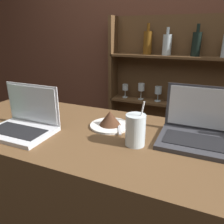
{
  "coord_description": "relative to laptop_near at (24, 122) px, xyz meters",
  "views": [
    {
      "loc": [
        0.37,
        -0.5,
        1.54
      ],
      "look_at": [
        0.0,
        0.35,
        1.2
      ],
      "focal_mm": 35.0,
      "sensor_mm": 36.0,
      "label": 1
    }
  ],
  "objects": [
    {
      "name": "laptop_near",
      "position": [
        0.0,
        0.0,
        0.0
      ],
      "size": [
        0.3,
        0.21,
        0.21
      ],
      "color": "silver",
      "rests_on": "bar_counter"
    },
    {
      "name": "back_wall",
      "position": [
        0.38,
        1.38,
        0.2
      ],
      "size": [
        7.0,
        0.06,
        2.7
      ],
      "color": "brown",
      "rests_on": "ground_plane"
    },
    {
      "name": "laptop_far",
      "position": [
        0.77,
        0.22,
        -0.0
      ],
      "size": [
        0.34,
        0.25,
        0.22
      ],
      "color": "#333338",
      "rests_on": "bar_counter"
    },
    {
      "name": "water_glass",
      "position": [
        0.52,
        0.08,
        0.02
      ],
      "size": [
        0.08,
        0.08,
        0.19
      ],
      "color": "silver",
      "rests_on": "bar_counter"
    },
    {
      "name": "back_shelf",
      "position": [
        0.53,
        1.29,
        -0.25
      ],
      "size": [
        1.25,
        0.18,
        1.68
      ],
      "color": "brown",
      "rests_on": "ground_plane"
    },
    {
      "name": "cake_plate",
      "position": [
        0.35,
        0.2,
        -0.01
      ],
      "size": [
        0.2,
        0.2,
        0.08
      ],
      "color": "silver",
      "rests_on": "bar_counter"
    }
  ]
}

